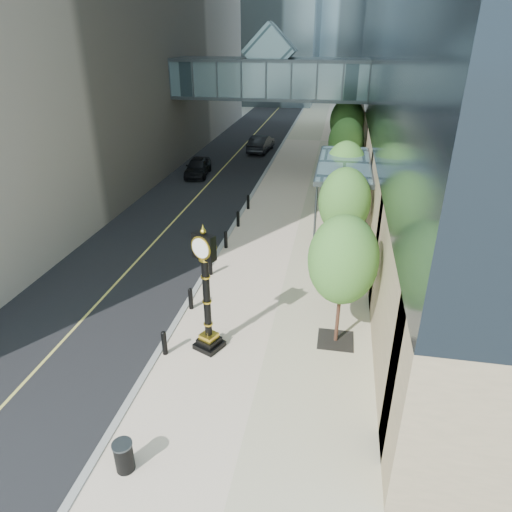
% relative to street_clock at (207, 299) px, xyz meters
% --- Properties ---
extents(ground, '(320.00, 320.00, 0.00)m').
position_rel_street_clock_xyz_m(ground, '(1.17, -1.69, -2.21)').
color(ground, gray).
rests_on(ground, ground).
extents(road, '(8.00, 180.00, 0.02)m').
position_rel_street_clock_xyz_m(road, '(-5.83, 38.31, -2.20)').
color(road, black).
rests_on(road, ground).
extents(sidewalk, '(8.00, 180.00, 0.06)m').
position_rel_street_clock_xyz_m(sidewalk, '(2.17, 38.31, -2.18)').
color(sidewalk, beige).
rests_on(sidewalk, ground).
extents(curb, '(0.25, 180.00, 0.07)m').
position_rel_street_clock_xyz_m(curb, '(-1.83, 38.31, -2.17)').
color(curb, gray).
rests_on(curb, ground).
extents(skywalk, '(17.00, 4.20, 5.80)m').
position_rel_street_clock_xyz_m(skywalk, '(-1.83, 26.31, 5.51)').
color(skywalk, slate).
rests_on(skywalk, ground).
extents(entrance_canopy, '(3.00, 8.00, 4.38)m').
position_rel_street_clock_xyz_m(entrance_canopy, '(4.65, 12.31, 1.99)').
color(entrance_canopy, '#383F44').
rests_on(entrance_canopy, ground).
extents(bollard_row, '(0.20, 16.20, 0.90)m').
position_rel_street_clock_xyz_m(bollard_row, '(-1.53, 7.31, -1.70)').
color(bollard_row, black).
rests_on(bollard_row, sidewalk).
extents(street_trees, '(2.92, 28.74, 6.00)m').
position_rel_street_clock_xyz_m(street_trees, '(4.77, 15.63, 1.52)').
color(street_trees, black).
rests_on(street_trees, sidewalk).
extents(street_clock, '(1.23, 1.23, 4.95)m').
position_rel_street_clock_xyz_m(street_clock, '(0.00, 0.00, 0.00)').
color(street_clock, black).
rests_on(street_clock, sidewalk).
extents(trash_bin, '(0.67, 0.67, 0.90)m').
position_rel_street_clock_xyz_m(trash_bin, '(-0.81, -5.69, -1.70)').
color(trash_bin, black).
rests_on(trash_bin, sidewalk).
extents(pedestrian, '(0.67, 0.48, 1.69)m').
position_rel_street_clock_xyz_m(pedestrian, '(4.45, 8.02, -1.30)').
color(pedestrian, beige).
rests_on(pedestrian, sidewalk).
extents(car_near, '(2.22, 4.59, 1.51)m').
position_rel_street_clock_xyz_m(car_near, '(-7.33, 22.68, -1.43)').
color(car_near, black).
rests_on(car_near, road).
extents(car_far, '(2.15, 5.07, 1.63)m').
position_rel_street_clock_xyz_m(car_far, '(-3.57, 32.23, -1.37)').
color(car_far, black).
rests_on(car_far, road).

